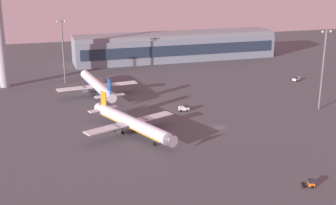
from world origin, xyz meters
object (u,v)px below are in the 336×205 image
at_px(airplane_taxiway_distant, 131,123).
at_px(baggage_tractor, 184,108).
at_px(apron_light_east, 63,48).
at_px(apron_light_central, 323,66).
at_px(airplane_far_stand, 97,85).
at_px(maintenance_van, 296,79).
at_px(pushback_tug, 311,183).

relative_size(airplane_taxiway_distant, baggage_tractor, 9.63).
xyz_separation_m(apron_light_east, apron_light_central, (93.71, -71.97, 0.51)).
height_order(baggage_tractor, apron_light_central, apron_light_central).
relative_size(airplane_far_stand, baggage_tractor, 10.55).
bearing_deg(airplane_far_stand, apron_light_central, -35.77).
height_order(airplane_far_stand, apron_light_central, apron_light_central).
bearing_deg(maintenance_van, airplane_far_stand, 63.01).
bearing_deg(airplane_taxiway_distant, apron_light_central, 162.44).
height_order(airplane_taxiway_distant, airplane_far_stand, airplane_far_stand).
xyz_separation_m(airplane_far_stand, pushback_tug, (39.70, -102.23, -3.39)).
relative_size(baggage_tractor, apron_light_east, 0.14).
xyz_separation_m(pushback_tug, apron_light_east, (-51.63, 128.31, 16.11)).
height_order(airplane_far_stand, pushback_tug, airplane_far_stand).
relative_size(airplane_far_stand, maintenance_van, 10.05).
bearing_deg(baggage_tractor, apron_light_central, 83.21).
bearing_deg(apron_light_east, airplane_taxiway_distant, -78.65).
relative_size(airplane_taxiway_distant, airplane_far_stand, 0.91).
bearing_deg(apron_light_central, apron_light_east, 142.48).
bearing_deg(airplane_taxiway_distant, apron_light_east, -100.40).
bearing_deg(baggage_tractor, airplane_far_stand, -130.42).
relative_size(pushback_tug, baggage_tractor, 0.81).
distance_m(baggage_tractor, apron_light_east, 73.30).
height_order(airplane_taxiway_distant, maintenance_van, airplane_taxiway_distant).
bearing_deg(pushback_tug, apron_light_east, -135.58).
relative_size(maintenance_van, apron_light_central, 0.15).
bearing_deg(airplane_taxiway_distant, airplane_far_stand, -107.69).
distance_m(airplane_far_stand, baggage_tractor, 43.77).
xyz_separation_m(pushback_tug, apron_light_central, (42.08, 56.35, 16.62)).
relative_size(maintenance_van, baggage_tractor, 1.05).
height_order(apron_light_east, apron_light_central, apron_light_central).
relative_size(airplane_taxiway_distant, apron_light_central, 1.33).
bearing_deg(apron_light_east, airplane_far_stand, -65.42).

